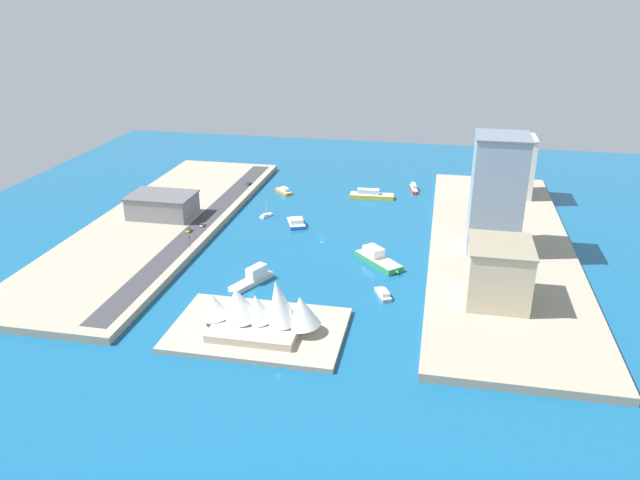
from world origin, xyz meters
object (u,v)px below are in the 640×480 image
at_px(catamaran_blue, 296,222).
at_px(hatchback_blue, 249,183).
at_px(tower_tall_glass, 497,193).
at_px(van_white, 202,225).
at_px(ferry_green_doubledeck, 377,258).
at_px(opera_landmark, 260,310).
at_px(warehouse_low_gray, 162,205).
at_px(water_taxi_orange, 284,191).
at_px(taxi_yellow_cab, 189,230).
at_px(ferry_white_commuter, 253,277).
at_px(hotel_broad_white, 519,166).
at_px(office_block_beige, 498,272).
at_px(sailboat_small_white, 266,215).
at_px(ferry_yellow_fast, 371,195).
at_px(traffic_light_waterfront, 190,240).
at_px(yacht_sleek_gray, 383,294).
at_px(tugboat_red, 414,188).

distance_m(catamaran_blue, hatchback_blue, 72.73).
xyz_separation_m(tower_tall_glass, van_white, (151.55, 0.49, -27.55)).
distance_m(ferry_green_doubledeck, catamaran_blue, 65.10).
bearing_deg(tower_tall_glass, opera_landmark, 46.10).
distance_m(warehouse_low_gray, van_white, 30.29).
relative_size(warehouse_low_gray, van_white, 8.05).
bearing_deg(water_taxi_orange, taxi_yellow_cab, 70.15).
xyz_separation_m(ferry_white_commuter, catamaran_blue, (-2.32, -73.58, -0.96)).
distance_m(hotel_broad_white, office_block_beige, 146.92).
relative_size(sailboat_small_white, opera_landmark, 0.23).
height_order(water_taxi_orange, opera_landmark, opera_landmark).
relative_size(ferry_yellow_fast, tower_tall_glass, 0.52).
height_order(warehouse_low_gray, taxi_yellow_cab, warehouse_low_gray).
xyz_separation_m(hotel_broad_white, taxi_yellow_cab, (175.23, 99.16, -17.35)).
xyz_separation_m(ferry_green_doubledeck, taxi_yellow_cab, (101.49, -12.16, 1.89)).
bearing_deg(traffic_light_waterfront, water_taxi_orange, -101.43).
xyz_separation_m(yacht_sleek_gray, van_white, (103.88, -55.19, 2.99)).
bearing_deg(office_block_beige, yacht_sleek_gray, -0.12).
height_order(ferry_white_commuter, hatchback_blue, ferry_white_commuter).
relative_size(water_taxi_orange, office_block_beige, 0.47).
relative_size(ferry_white_commuter, sailboat_small_white, 2.18).
distance_m(water_taxi_orange, opera_landmark, 172.16).
bearing_deg(sailboat_small_white, water_taxi_orange, -88.76).
distance_m(yacht_sleek_gray, catamaran_blue, 94.25).
bearing_deg(office_block_beige, sailboat_small_white, -34.64).
xyz_separation_m(sailboat_small_white, tower_tall_glass, (-124.41, 29.47, 31.02)).
height_order(sailboat_small_white, van_white, sailboat_small_white).
relative_size(yacht_sleek_gray, ferry_yellow_fast, 0.46).
distance_m(yacht_sleek_gray, tower_tall_glass, 79.40).
relative_size(sailboat_small_white, warehouse_low_gray, 0.31).
bearing_deg(sailboat_small_white, tugboat_red, -140.99).
height_order(water_taxi_orange, ferry_yellow_fast, ferry_yellow_fast).
bearing_deg(tugboat_red, traffic_light_waterfront, 50.55).
relative_size(catamaran_blue, office_block_beige, 0.63).
distance_m(ferry_green_doubledeck, office_block_beige, 64.46).
relative_size(yacht_sleek_gray, hatchback_blue, 2.59).
bearing_deg(hotel_broad_white, sailboat_small_white, 22.64).
xyz_separation_m(sailboat_small_white, opera_landmark, (-33.50, 123.93, 8.97)).
relative_size(ferry_green_doubledeck, office_block_beige, 0.91).
xyz_separation_m(warehouse_low_gray, taxi_yellow_cab, (-23.65, 20.12, -5.48)).
distance_m(ferry_green_doubledeck, hatchback_blue, 137.06).
bearing_deg(catamaran_blue, ferry_yellow_fast, -122.55).
xyz_separation_m(ferry_green_doubledeck, warehouse_low_gray, (125.15, -32.29, 7.38)).
bearing_deg(water_taxi_orange, catamaran_blue, 111.23).
bearing_deg(ferry_white_commuter, water_taxi_orange, -81.65).
distance_m(catamaran_blue, tower_tall_glass, 110.33).
xyz_separation_m(tugboat_red, ferry_yellow_fast, (25.45, 19.95, 0.39)).
bearing_deg(hatchback_blue, traffic_light_waterfront, 91.78).
bearing_deg(water_taxi_orange, office_block_beige, 133.77).
relative_size(sailboat_small_white, ferry_yellow_fast, 0.38).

